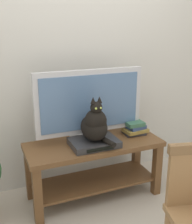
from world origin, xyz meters
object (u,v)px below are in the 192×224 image
at_px(cat, 95,125).
at_px(book_stack, 135,128).
at_px(tv, 90,104).
at_px(media_box, 94,143).
at_px(tv_stand, 94,159).

bearing_deg(cat, book_stack, 14.56).
relative_size(tv, book_stack, 4.25).
xyz_separation_m(tv, book_stack, (0.45, -0.05, -0.28)).
relative_size(tv, media_box, 2.43).
relative_size(tv_stand, book_stack, 5.21).
height_order(cat, book_stack, cat).
height_order(tv, cat, tv).
bearing_deg(tv_stand, cat, -106.09).
height_order(tv_stand, book_stack, book_stack).
distance_m(media_box, book_stack, 0.48).
xyz_separation_m(tv, cat, (-0.02, -0.17, -0.14)).
relative_size(tv_stand, tv, 1.23).
height_order(media_box, book_stack, book_stack).
bearing_deg(media_box, tv_stand, 69.06).
bearing_deg(tv, cat, -97.44).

